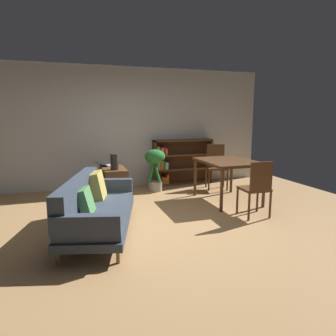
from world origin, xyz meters
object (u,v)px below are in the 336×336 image
Objects in this scene: potted_floor_plant at (155,164)px; dining_table at (228,164)px; dining_chair_far at (257,186)px; desk_speaker at (115,162)px; bookshelf at (178,162)px; dining_chair_near at (216,164)px; fabric_couch at (94,206)px; media_console at (113,183)px; open_laptop at (108,165)px.

potted_floor_plant is 1.62m from dining_table.
potted_floor_plant is 2.43m from dining_chair_far.
bookshelf is (1.68, 1.16, -0.26)m from desk_speaker.
dining_chair_near is at bearing -47.99° from bookshelf.
desk_speaker reaches higher than fabric_couch.
bookshelf is at bearing 37.13° from potted_floor_plant.
fabric_couch is at bearing -162.03° from dining_table.
potted_floor_plant is 0.92× the size of dining_chair_near.
media_console is 3.48× the size of desk_speaker.
dining_chair_near is (2.83, 1.85, 0.18)m from fabric_couch.
dining_table is at bearing 17.97° from fabric_couch.
potted_floor_plant reaches higher than fabric_couch.
open_laptop is at bearing 77.39° from fabric_couch.
dining_chair_far is at bearing -83.07° from bookshelf.
desk_speaker is 1.14m from potted_floor_plant.
potted_floor_plant is 0.99× the size of dining_chair_far.
dining_chair_near is at bearing -6.55° from potted_floor_plant.
desk_speaker reaches higher than media_console.
bookshelf is at bearing 34.57° from desk_speaker.
potted_floor_plant is at bearing -142.87° from bookshelf.
bookshelf is (1.68, 0.86, 0.20)m from media_console.
media_console is at bearing -70.73° from open_laptop.
open_laptop reaches higher than media_console.
bookshelf is (-0.36, 1.74, -0.19)m from dining_table.
dining_table reaches higher than fabric_couch.
desk_speaker is at bearing -82.55° from open_laptop.
media_console is 2.33× the size of open_laptop.
fabric_couch is 2.69m from dining_table.
bookshelf is (-0.65, 0.72, -0.03)m from dining_chair_near.
open_laptop is 0.48× the size of dining_chair_far.
fabric_couch is 1.78m from media_console.
media_console is 0.84× the size of dining_table.
dining_chair_far is at bearing -63.85° from potted_floor_plant.
bookshelf reaches higher than dining_chair_far.
media_console is 2.76m from dining_chair_far.
dining_chair_far is (1.07, -2.18, -0.07)m from potted_floor_plant.
media_console is 1.90m from bookshelf.
media_console is 2.34m from dining_chair_near.
dining_chair_far reaches higher than fabric_couch.
potted_floor_plant is (0.94, 0.30, 0.27)m from media_console.
dining_chair_near reaches higher than dining_table.
dining_chair_near is 1.07× the size of dining_chair_far.
dining_chair_far is (-0.03, -1.00, -0.19)m from dining_table.
media_console is (0.50, 1.71, -0.06)m from fabric_couch.
dining_chair_near is 2.04m from dining_chair_far.
open_laptop is 0.54m from desk_speaker.
fabric_couch is at bearing -102.61° from open_laptop.
dining_chair_near is 0.68× the size of bookshelf.
dining_chair_near is at bearing 3.43° from media_console.
open_laptop is 1.02m from potted_floor_plant.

